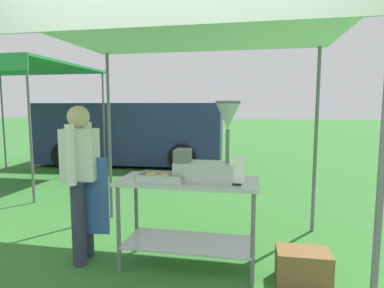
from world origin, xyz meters
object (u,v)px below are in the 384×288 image
object	(u,v)px
donut_tray	(161,178)
supply_crate	(303,267)
vendor	(81,175)
donut_fryer	(209,154)
menu_sign	(237,172)
van_navy	(133,132)
neighbour_tent	(8,69)
stall_canopy	(190,34)
donut_cart	(188,204)

from	to	relation	value
donut_tray	supply_crate	distance (m)	1.53
donut_tray	vendor	xyz separation A→B (m)	(-0.85, 0.04, -0.02)
supply_crate	donut_fryer	bearing A→B (deg)	174.57
vendor	menu_sign	bearing A→B (deg)	-2.59
van_navy	neighbour_tent	bearing A→B (deg)	-121.89
stall_canopy	van_navy	xyz separation A→B (m)	(-2.73, 5.48, -1.41)
supply_crate	van_navy	world-z (taller)	van_navy
stall_canopy	menu_sign	bearing A→B (deg)	-26.14
donut_fryer	van_navy	size ratio (longest dim) A/B	0.15
donut_cart	vendor	xyz separation A→B (m)	(-1.10, -0.07, 0.26)
donut_tray	neighbour_tent	size ratio (longest dim) A/B	0.15
donut_fryer	menu_sign	world-z (taller)	donut_fryer
van_navy	neighbour_tent	distance (m)	3.45
donut_tray	vendor	world-z (taller)	vendor
stall_canopy	neighbour_tent	bearing A→B (deg)	147.13
donut_cart	menu_sign	bearing A→B (deg)	-15.94
donut_tray	van_navy	world-z (taller)	van_navy
menu_sign	vendor	bearing A→B (deg)	177.41
donut_tray	menu_sign	bearing A→B (deg)	-2.67
vendor	supply_crate	size ratio (longest dim) A/B	3.37
stall_canopy	menu_sign	xyz separation A→B (m)	(0.48, -0.23, -1.28)
van_navy	donut_fryer	bearing A→B (deg)	-62.26
donut_fryer	menu_sign	size ratio (longest dim) A/B	2.78
donut_tray	supply_crate	bearing A→B (deg)	0.19
donut_cart	vendor	distance (m)	1.13
donut_cart	donut_tray	size ratio (longest dim) A/B	3.03
neighbour_tent	vendor	bearing A→B (deg)	-42.37
donut_cart	supply_crate	distance (m)	1.20
stall_canopy	donut_tray	bearing A→B (deg)	-140.61
donut_cart	neighbour_tent	xyz separation A→B (m)	(-4.38, 2.93, 1.72)
donut_cart	vendor	size ratio (longest dim) A/B	0.85
donut_fryer	menu_sign	distance (m)	0.33
stall_canopy	donut_cart	bearing A→B (deg)	-90.00
donut_cart	van_navy	size ratio (longest dim) A/B	0.27
stall_canopy	donut_tray	distance (m)	1.41
vendor	donut_cart	bearing A→B (deg)	3.41
stall_canopy	van_navy	distance (m)	6.28
stall_canopy	van_navy	world-z (taller)	stall_canopy
donut_tray	donut_fryer	world-z (taller)	donut_fryer
donut_tray	vendor	bearing A→B (deg)	177.48
donut_tray	supply_crate	world-z (taller)	donut_tray
stall_canopy	supply_crate	xyz separation A→B (m)	(1.08, -0.20, -2.14)
donut_fryer	neighbour_tent	world-z (taller)	neighbour_tent
menu_sign	supply_crate	xyz separation A→B (m)	(0.61, 0.04, -0.86)
menu_sign	van_navy	distance (m)	6.55
menu_sign	supply_crate	bearing A→B (deg)	3.59
donut_tray	menu_sign	distance (m)	0.73
donut_cart	menu_sign	xyz separation A→B (m)	(0.48, -0.14, 0.36)
supply_crate	van_navy	distance (m)	6.88
van_navy	stall_canopy	bearing A→B (deg)	-63.47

